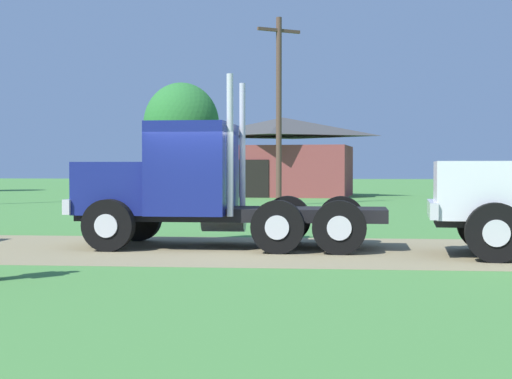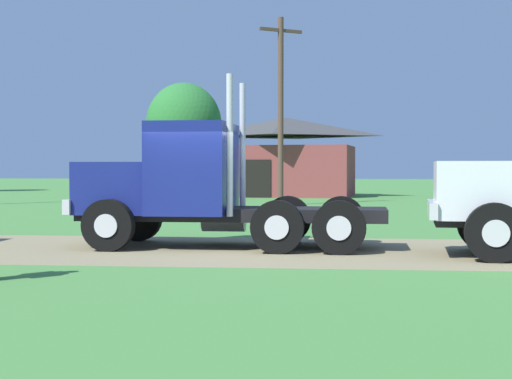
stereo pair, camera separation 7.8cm
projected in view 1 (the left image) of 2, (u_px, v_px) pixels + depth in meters
name	position (u px, v px, depth m)	size (l,w,h in m)	color
ground_plane	(206.00, 250.00, 16.60)	(200.00, 200.00, 0.00)	#47843C
dirt_track	(206.00, 249.00, 16.60)	(120.00, 5.87, 0.01)	#897D5A
truck_foreground_white	(191.00, 188.00, 17.20)	(6.89, 2.81, 3.71)	black
shed_building	(283.00, 158.00, 47.32)	(9.08, 6.91, 4.80)	brown
utility_pole_far	(279.00, 106.00, 35.78)	(1.92, 1.32, 8.66)	brown
tree_mid	(181.00, 124.00, 54.10)	(5.26, 5.26, 7.65)	#513823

